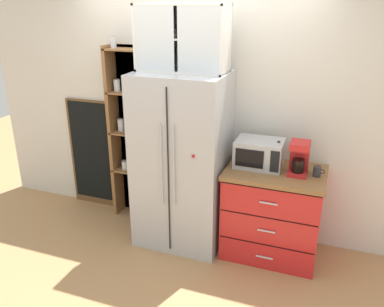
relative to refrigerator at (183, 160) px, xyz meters
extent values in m
plane|color=tan|center=(0.00, 0.00, -0.88)|extent=(10.65, 10.65, 0.00)
cube|color=silver|center=(0.00, 0.40, 0.40)|extent=(4.96, 0.10, 2.55)
cube|color=#B7BABF|center=(0.00, 0.00, 0.00)|extent=(0.86, 0.71, 1.75)
cube|color=black|center=(0.00, -0.36, 0.00)|extent=(0.01, 0.01, 1.61)
cylinder|color=#B7BABF|center=(-0.06, -0.37, 0.09)|extent=(0.02, 0.02, 0.79)
cylinder|color=#B7BABF|center=(0.06, -0.37, 0.09)|extent=(0.02, 0.02, 0.79)
cube|color=red|center=(0.24, -0.36, 0.21)|extent=(0.02, 0.01, 0.02)
cube|color=brown|center=(-0.71, 0.37, 0.09)|extent=(0.51, 0.04, 1.94)
cube|color=olive|center=(-0.92, 0.25, 0.09)|extent=(0.04, 0.21, 1.94)
cube|color=olive|center=(-0.49, 0.25, 0.09)|extent=(0.04, 0.21, 1.94)
cube|color=olive|center=(-0.71, 0.25, -0.32)|extent=(0.45, 0.21, 0.02)
cylinder|color=silver|center=(-0.79, 0.24, -0.26)|extent=(0.08, 0.08, 0.09)
cylinder|color=brown|center=(-0.79, 0.24, -0.28)|extent=(0.07, 0.07, 0.06)
cylinder|color=#B2B2B7|center=(-0.79, 0.24, -0.21)|extent=(0.08, 0.08, 0.01)
cylinder|color=silver|center=(-0.61, 0.25, -0.26)|extent=(0.08, 0.08, 0.09)
cylinder|color=#2D2D2D|center=(-0.61, 0.25, -0.28)|extent=(0.07, 0.07, 0.06)
cylinder|color=#B2B2B7|center=(-0.61, 0.25, -0.21)|extent=(0.07, 0.07, 0.01)
cube|color=olive|center=(-0.71, 0.25, 0.13)|extent=(0.45, 0.21, 0.02)
cylinder|color=silver|center=(-0.83, 0.26, 0.20)|extent=(0.07, 0.07, 0.12)
cylinder|color=white|center=(-0.83, 0.26, 0.18)|extent=(0.06, 0.06, 0.08)
cylinder|color=#B2B2B7|center=(-0.83, 0.26, 0.27)|extent=(0.07, 0.07, 0.01)
cylinder|color=silver|center=(-0.70, 0.26, 0.20)|extent=(0.08, 0.08, 0.12)
cylinder|color=#E0C67F|center=(-0.70, 0.26, 0.18)|extent=(0.07, 0.07, 0.08)
cylinder|color=#B2B2B7|center=(-0.70, 0.26, 0.26)|extent=(0.07, 0.07, 0.01)
cylinder|color=silver|center=(-0.58, 0.26, 0.20)|extent=(0.07, 0.07, 0.13)
cylinder|color=#CCB78C|center=(-0.58, 0.26, 0.18)|extent=(0.06, 0.06, 0.09)
cylinder|color=#B2B2B7|center=(-0.58, 0.26, 0.27)|extent=(0.06, 0.06, 0.01)
cube|color=olive|center=(-0.71, 0.25, 0.57)|extent=(0.45, 0.21, 0.02)
cylinder|color=silver|center=(-0.84, 0.25, 0.64)|extent=(0.07, 0.07, 0.12)
cylinder|color=beige|center=(-0.84, 0.25, 0.62)|extent=(0.06, 0.06, 0.08)
cylinder|color=#B2B2B7|center=(-0.84, 0.25, 0.70)|extent=(0.07, 0.07, 0.01)
cylinder|color=silver|center=(-0.71, 0.26, 0.63)|extent=(0.08, 0.08, 0.09)
cylinder|color=#382316|center=(-0.71, 0.26, 0.62)|extent=(0.07, 0.07, 0.06)
cylinder|color=#B2B2B7|center=(-0.71, 0.26, 0.68)|extent=(0.08, 0.08, 0.01)
cylinder|color=silver|center=(-0.59, 0.23, 0.64)|extent=(0.08, 0.08, 0.12)
cylinder|color=#B77A38|center=(-0.59, 0.23, 0.62)|extent=(0.07, 0.07, 0.08)
cylinder|color=#B2B2B7|center=(-0.59, 0.23, 0.71)|extent=(0.08, 0.08, 0.01)
cube|color=olive|center=(-0.71, 0.25, 1.02)|extent=(0.45, 0.21, 0.02)
cylinder|color=silver|center=(-0.84, 0.23, 1.09)|extent=(0.06, 0.06, 0.11)
cylinder|color=white|center=(-0.84, 0.23, 1.07)|extent=(0.05, 0.05, 0.08)
cylinder|color=#B2B2B7|center=(-0.84, 0.23, 1.15)|extent=(0.06, 0.06, 0.01)
cube|color=red|center=(0.92, 0.04, -0.45)|extent=(0.89, 0.62, 0.85)
cube|color=olive|center=(0.92, 0.04, -0.01)|extent=(0.92, 0.65, 0.04)
cube|color=black|center=(0.92, -0.27, -0.60)|extent=(0.87, 0.00, 0.01)
cube|color=silver|center=(0.92, -0.28, -0.73)|extent=(0.16, 0.01, 0.01)
cube|color=black|center=(0.92, -0.27, -0.32)|extent=(0.87, 0.00, 0.01)
cube|color=silver|center=(0.92, -0.28, -0.45)|extent=(0.16, 0.01, 0.01)
cube|color=black|center=(0.92, -0.27, -0.04)|extent=(0.87, 0.00, 0.01)
cube|color=silver|center=(0.92, -0.28, -0.17)|extent=(0.16, 0.01, 0.01)
cube|color=#B7BABF|center=(0.74, 0.09, 0.14)|extent=(0.44, 0.32, 0.26)
cube|color=black|center=(0.68, -0.07, 0.14)|extent=(0.26, 0.01, 0.17)
cube|color=black|center=(0.91, -0.07, 0.14)|extent=(0.08, 0.01, 0.20)
cube|color=red|center=(1.11, 0.02, 0.03)|extent=(0.17, 0.20, 0.03)
cube|color=red|center=(1.11, 0.09, 0.16)|extent=(0.17, 0.06, 0.30)
cube|color=red|center=(1.11, 0.02, 0.29)|extent=(0.17, 0.20, 0.06)
cylinder|color=black|center=(1.11, 0.01, 0.10)|extent=(0.11, 0.11, 0.12)
cylinder|color=#2D2D33|center=(1.28, 0.04, 0.06)|extent=(0.07, 0.07, 0.09)
torus|color=#2D2D33|center=(1.32, 0.04, 0.06)|extent=(0.05, 0.01, 0.05)
cylinder|color=silver|center=(0.92, 0.07, 0.11)|extent=(0.07, 0.07, 0.20)
cone|color=silver|center=(0.92, 0.07, 0.21)|extent=(0.07, 0.07, 0.04)
cylinder|color=silver|center=(0.92, 0.07, 0.24)|extent=(0.03, 0.03, 0.07)
cylinder|color=black|center=(0.92, 0.07, 0.28)|extent=(0.03, 0.03, 0.01)
cube|color=silver|center=(0.00, 0.17, 1.17)|extent=(0.83, 0.02, 0.59)
cube|color=silver|center=(0.00, 0.02, 1.45)|extent=(0.83, 0.32, 0.02)
cube|color=silver|center=(0.00, 0.02, 0.89)|extent=(0.83, 0.32, 0.02)
cube|color=silver|center=(-0.40, 0.02, 1.17)|extent=(0.02, 0.32, 0.59)
cube|color=silver|center=(0.40, 0.02, 1.17)|extent=(0.02, 0.32, 0.59)
cube|color=silver|center=(0.00, 0.02, 1.17)|extent=(0.80, 0.30, 0.02)
cube|color=silver|center=(-0.21, -0.13, 1.17)|extent=(0.38, 0.01, 0.55)
cube|color=silver|center=(0.21, -0.13, 1.17)|extent=(0.38, 0.01, 0.55)
cylinder|color=silver|center=(-0.29, 0.02, 0.90)|extent=(0.05, 0.05, 0.00)
cylinder|color=silver|center=(-0.29, 0.02, 0.93)|extent=(0.01, 0.01, 0.07)
cone|color=silver|center=(-0.29, 0.02, 0.99)|extent=(0.06, 0.06, 0.05)
cylinder|color=silver|center=(0.00, 0.02, 0.90)|extent=(0.05, 0.05, 0.00)
cylinder|color=silver|center=(0.00, 0.02, 0.93)|extent=(0.01, 0.01, 0.07)
cone|color=silver|center=(0.00, 0.02, 0.99)|extent=(0.06, 0.06, 0.05)
cylinder|color=silver|center=(0.29, 0.02, 0.90)|extent=(0.05, 0.05, 0.00)
cylinder|color=silver|center=(0.29, 0.02, 0.93)|extent=(0.01, 0.01, 0.07)
cone|color=silver|center=(0.29, 0.02, 0.99)|extent=(0.06, 0.06, 0.05)
cylinder|color=white|center=(-0.25, 0.02, 1.21)|extent=(0.06, 0.06, 0.07)
cylinder|color=white|center=(-0.08, 0.02, 1.21)|extent=(0.06, 0.06, 0.07)
cylinder|color=white|center=(0.08, 0.02, 1.21)|extent=(0.06, 0.06, 0.07)
cylinder|color=white|center=(0.25, 0.02, 1.21)|extent=(0.06, 0.06, 0.07)
cube|color=brown|center=(-1.28, 0.33, -0.22)|extent=(0.60, 0.04, 1.31)
cube|color=black|center=(-1.28, 0.31, -0.19)|extent=(0.54, 0.01, 1.21)
camera|label=1|loc=(1.34, -3.39, 1.49)|focal=37.05mm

